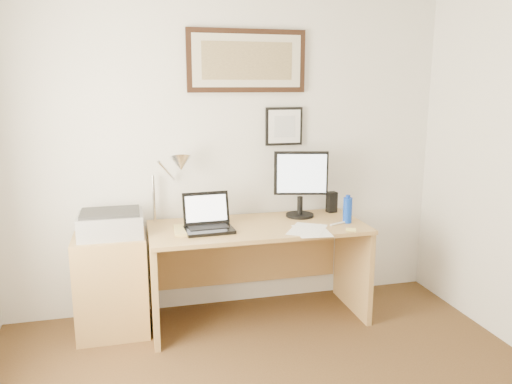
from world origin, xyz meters
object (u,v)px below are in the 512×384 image
object	(u,v)px
side_cabinet	(112,285)
book	(174,231)
lcd_monitor	(301,181)
printer	(111,224)
laptop	(208,222)
desk	(255,252)
water_bottle	(348,210)

from	to	relation	value
side_cabinet	book	xyz separation A→B (m)	(0.45, -0.08, 0.39)
side_cabinet	lcd_monitor	xyz separation A→B (m)	(1.46, 0.11, 0.68)
side_cabinet	printer	size ratio (longest dim) A/B	1.66
printer	laptop	bearing A→B (deg)	-7.30
desk	lcd_monitor	world-z (taller)	lcd_monitor
laptop	desk	bearing A→B (deg)	16.05
side_cabinet	water_bottle	distance (m)	1.82
laptop	book	bearing A→B (deg)	-179.01
water_bottle	desk	distance (m)	0.77
book	side_cabinet	bearing A→B (deg)	170.23
laptop	printer	distance (m)	0.68
side_cabinet	desk	size ratio (longest dim) A/B	0.46
side_cabinet	printer	world-z (taller)	printer
printer	lcd_monitor	bearing A→B (deg)	3.89
laptop	printer	world-z (taller)	laptop
printer	water_bottle	bearing A→B (deg)	-5.05
water_bottle	book	xyz separation A→B (m)	(-1.30, 0.06, -0.09)
book	laptop	distance (m)	0.25
book	desk	xyz separation A→B (m)	(0.62, 0.11, -0.25)
side_cabinet	printer	xyz separation A→B (m)	(0.02, 0.01, 0.45)
book	desk	distance (m)	0.68
water_bottle	lcd_monitor	xyz separation A→B (m)	(-0.29, 0.25, 0.19)
water_bottle	printer	distance (m)	1.73
lcd_monitor	desk	bearing A→B (deg)	-168.89
book	lcd_monitor	distance (m)	1.06
lcd_monitor	printer	distance (m)	1.46
laptop	lcd_monitor	world-z (taller)	lcd_monitor
water_bottle	laptop	xyz separation A→B (m)	(-1.05, 0.07, -0.04)
desk	laptop	size ratio (longest dim) A/B	4.54
lcd_monitor	printer	size ratio (longest dim) A/B	1.18
book	printer	size ratio (longest dim) A/B	0.59
side_cabinet	book	distance (m)	0.60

